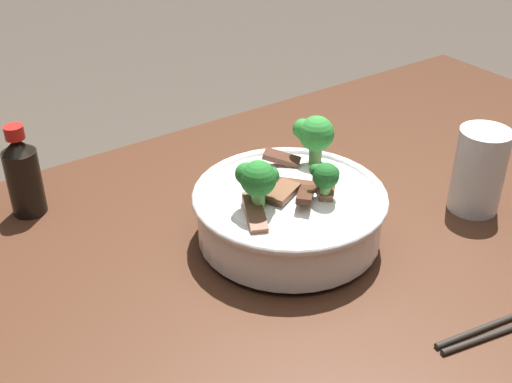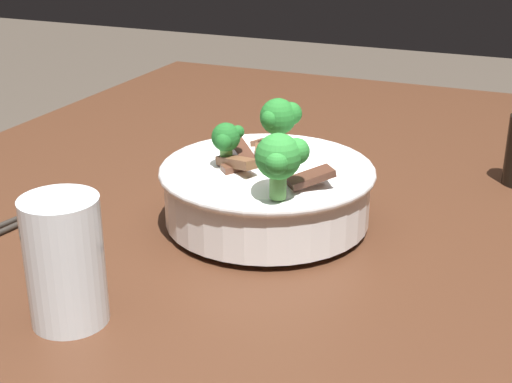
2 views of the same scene
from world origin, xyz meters
TOP-DOWN VIEW (x-y plane):
  - dining_table at (0.00, 0.00)m, footprint 1.47×0.91m
  - rice_bowl at (0.02, 0.09)m, footprint 0.25×0.25m
  - drinking_glass at (0.28, 0.00)m, footprint 0.07×0.07m
  - soy_sauce_bottle at (-0.24, 0.35)m, footprint 0.05×0.05m

SIDE VIEW (x-z plane):
  - dining_table at x=0.00m, z-range 0.28..1.06m
  - rice_bowl at x=0.02m, z-range 0.77..0.91m
  - drinking_glass at x=0.28m, z-range 0.78..0.90m
  - soy_sauce_bottle at x=-0.24m, z-range 0.78..0.91m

